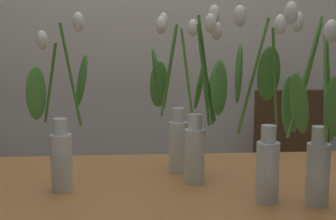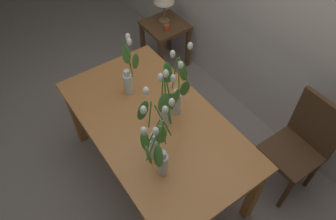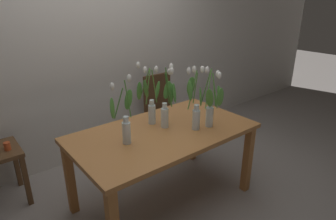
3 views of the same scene
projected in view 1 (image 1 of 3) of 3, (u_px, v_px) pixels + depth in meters
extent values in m
cube|color=beige|center=(158.00, 9.00, 2.80)|extent=(9.00, 0.10, 2.70)
cube|color=#B7753D|center=(179.00, 194.00, 1.64)|extent=(1.60, 0.90, 0.04)
cylinder|color=silver|center=(318.00, 174.00, 1.47)|extent=(0.07, 0.07, 0.18)
cylinder|color=silver|center=(320.00, 135.00, 1.45)|extent=(0.04, 0.04, 0.05)
cylinder|color=silver|center=(317.00, 184.00, 1.47)|extent=(0.06, 0.06, 0.11)
cylinder|color=#56933D|center=(305.00, 77.00, 1.40)|extent=(0.11, 0.05, 0.33)
ellipsoid|color=white|center=(291.00, 13.00, 1.34)|extent=(0.04, 0.04, 0.06)
ellipsoid|color=#4C8E38|center=(299.00, 103.00, 1.36)|extent=(0.07, 0.08, 0.17)
cylinder|color=#56933D|center=(329.00, 86.00, 1.40)|extent=(0.02, 0.05, 0.29)
cylinder|color=#56933D|center=(325.00, 87.00, 1.37)|extent=(0.03, 0.10, 0.29)
ellipsoid|color=white|center=(331.00, 31.00, 1.30)|extent=(0.04, 0.04, 0.06)
cylinder|color=#56933D|center=(307.00, 79.00, 1.46)|extent=(0.06, 0.06, 0.32)
ellipsoid|color=white|center=(297.00, 22.00, 1.45)|extent=(0.04, 0.04, 0.06)
ellipsoid|color=#4C8E38|center=(288.00, 105.00, 1.47)|extent=(0.07, 0.08, 0.18)
cylinder|color=silver|center=(195.00, 156.00, 1.68)|extent=(0.07, 0.07, 0.18)
cylinder|color=silver|center=(195.00, 122.00, 1.66)|extent=(0.04, 0.04, 0.05)
cylinder|color=silver|center=(195.00, 165.00, 1.68)|extent=(0.06, 0.06, 0.11)
cylinder|color=#3D752D|center=(203.00, 75.00, 1.61)|extent=(0.04, 0.05, 0.32)
ellipsoid|color=white|center=(211.00, 23.00, 1.56)|extent=(0.04, 0.04, 0.06)
ellipsoid|color=#427F33|center=(219.00, 88.00, 1.60)|extent=(0.08, 0.10, 0.18)
cylinder|color=#3D752D|center=(206.00, 70.00, 1.62)|extent=(0.06, 0.03, 0.35)
ellipsoid|color=white|center=(214.00, 14.00, 1.59)|extent=(0.04, 0.04, 0.06)
ellipsoid|color=#427F33|center=(220.00, 90.00, 1.65)|extent=(0.06, 0.09, 0.18)
cylinder|color=#3D752D|center=(207.00, 77.00, 1.65)|extent=(0.07, 0.03, 0.29)
ellipsoid|color=white|center=(216.00, 31.00, 1.64)|extent=(0.04, 0.04, 0.06)
ellipsoid|color=#427F33|center=(214.00, 84.00, 1.70)|extent=(0.07, 0.09, 0.18)
cylinder|color=silver|center=(178.00, 147.00, 1.81)|extent=(0.07, 0.07, 0.18)
cylinder|color=silver|center=(178.00, 115.00, 1.79)|extent=(0.04, 0.04, 0.05)
cylinder|color=silver|center=(178.00, 155.00, 1.81)|extent=(0.06, 0.06, 0.11)
cylinder|color=#56933D|center=(170.00, 68.00, 1.83)|extent=(0.05, 0.12, 0.31)
ellipsoid|color=white|center=(163.00, 21.00, 1.87)|extent=(0.04, 0.04, 0.06)
ellipsoid|color=#427F33|center=(159.00, 84.00, 1.87)|extent=(0.08, 0.05, 0.17)
cylinder|color=#56933D|center=(169.00, 72.00, 1.77)|extent=(0.06, 0.01, 0.31)
ellipsoid|color=white|center=(161.00, 25.00, 1.74)|extent=(0.04, 0.04, 0.06)
ellipsoid|color=#427F33|center=(157.00, 73.00, 1.74)|extent=(0.05, 0.08, 0.17)
cylinder|color=#56933D|center=(187.00, 73.00, 1.76)|extent=(0.05, 0.02, 0.31)
ellipsoid|color=white|center=(193.00, 28.00, 1.74)|extent=(0.04, 0.04, 0.06)
ellipsoid|color=#427F33|center=(200.00, 86.00, 1.79)|extent=(0.07, 0.09, 0.17)
cylinder|color=silver|center=(267.00, 173.00, 1.49)|extent=(0.07, 0.07, 0.18)
cylinder|color=silver|center=(269.00, 134.00, 1.47)|extent=(0.04, 0.04, 0.05)
cylinder|color=silver|center=(267.00, 183.00, 1.49)|extent=(0.06, 0.06, 0.11)
cylinder|color=#56933D|center=(275.00, 79.00, 1.50)|extent=(0.05, 0.09, 0.30)
ellipsoid|color=white|center=(280.00, 24.00, 1.52)|extent=(0.04, 0.04, 0.06)
ellipsoid|color=#427F33|center=(268.00, 74.00, 1.54)|extent=(0.08, 0.07, 0.18)
cylinder|color=#56933D|center=(253.00, 77.00, 1.45)|extent=(0.09, 0.02, 0.33)
ellipsoid|color=white|center=(240.00, 16.00, 1.43)|extent=(0.04, 0.04, 0.06)
ellipsoid|color=#427F33|center=(239.00, 73.00, 1.42)|extent=(0.04, 0.11, 0.18)
cylinder|color=silver|center=(62.00, 163.00, 1.60)|extent=(0.07, 0.07, 0.18)
cylinder|color=silver|center=(60.00, 127.00, 1.58)|extent=(0.04, 0.04, 0.05)
cylinder|color=silver|center=(62.00, 172.00, 1.60)|extent=(0.06, 0.06, 0.11)
cylinder|color=#478433|center=(71.00, 75.00, 1.57)|extent=(0.06, 0.03, 0.32)
ellipsoid|color=white|center=(78.00, 22.00, 1.55)|extent=(0.04, 0.04, 0.06)
ellipsoid|color=#4C8E38|center=(82.00, 81.00, 1.61)|extent=(0.07, 0.09, 0.18)
cylinder|color=#478433|center=(50.00, 84.00, 1.60)|extent=(0.06, 0.07, 0.26)
ellipsoid|color=white|center=(42.00, 40.00, 1.61)|extent=(0.04, 0.04, 0.06)
ellipsoid|color=#4C8E38|center=(36.00, 93.00, 1.61)|extent=(0.07, 0.07, 0.17)
cube|color=#4C331E|center=(301.00, 190.00, 2.55)|extent=(0.40, 0.40, 0.04)
cube|color=#4C331E|center=(292.00, 133.00, 2.69)|extent=(0.40, 0.04, 0.46)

